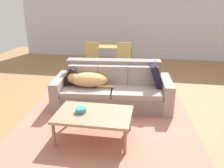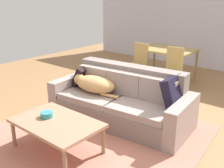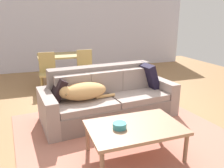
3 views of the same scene
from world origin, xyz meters
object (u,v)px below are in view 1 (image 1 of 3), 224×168
throw_pillow_by_left_arm (71,75)px  dining_chair_near_right (123,60)px  coffee_table (94,116)px  throw_pillow_by_right_arm (156,75)px  couch (113,89)px  dining_table (110,47)px  dining_chair_near_left (92,58)px  bowl_on_coffee_table (81,110)px  dog_on_left_cushion (88,80)px

throw_pillow_by_left_arm → dining_chair_near_right: bearing=63.4°
coffee_table → dining_chair_near_right: 2.90m
throw_pillow_by_right_arm → dining_chair_near_right: size_ratio=0.49×
couch → throw_pillow_by_left_arm: (-0.84, -0.04, 0.26)m
dining_table → dining_chair_near_left: size_ratio=1.33×
coffee_table → couch: bearing=86.5°
bowl_on_coffee_table → dining_table: (-0.17, 3.48, 0.24)m
dining_table → dining_chair_near_right: dining_chair_near_right is taller
dog_on_left_cushion → dining_chair_near_left: dining_chair_near_left is taller
dining_table → throw_pillow_by_right_arm: bearing=-58.7°
throw_pillow_by_right_arm → dog_on_left_cushion: bearing=-167.7°
dog_on_left_cushion → throw_pillow_by_left_arm: bearing=157.0°
couch → dining_chair_near_right: (0.00, 1.64, 0.19)m
dining_chair_near_right → throw_pillow_by_right_arm: bearing=-62.8°
couch → dining_chair_near_right: bearing=84.3°
throw_pillow_by_left_arm → dining_chair_near_left: 1.74m
coffee_table → dining_table: 3.52m
coffee_table → dining_chair_near_right: dining_chair_near_right is taller
throw_pillow_by_left_arm → dining_table: throw_pillow_by_left_arm is taller
couch → coffee_table: size_ratio=2.06×
dog_on_left_cushion → dining_chair_near_right: bearing=69.8°
couch → dining_chair_near_left: 1.91m
bowl_on_coffee_table → dining_chair_near_left: 3.01m
throw_pillow_by_left_arm → dining_table: bearing=80.2°
throw_pillow_by_left_arm → dining_chair_near_right: dining_chair_near_right is taller
throw_pillow_by_right_arm → bowl_on_coffee_table: bearing=-128.6°
coffee_table → bowl_on_coffee_table: bowl_on_coffee_table is taller
throw_pillow_by_left_arm → bowl_on_coffee_table: (0.57, -1.21, -0.13)m
throw_pillow_by_right_arm → coffee_table: throw_pillow_by_right_arm is taller
dining_chair_near_left → throw_pillow_by_right_arm: bearing=-42.4°
dog_on_left_cushion → bowl_on_coffee_table: size_ratio=5.47×
couch → bowl_on_coffee_table: 1.29m
bowl_on_coffee_table → dining_table: bearing=92.9°
dog_on_left_cushion → dining_chair_near_left: (-0.40, 1.86, -0.05)m
dining_chair_near_right → dining_chair_near_left: bearing=174.5°
throw_pillow_by_right_arm → dining_table: 2.46m
throw_pillow_by_right_arm → bowl_on_coffee_table: 1.77m
coffee_table → bowl_on_coffee_table: bearing=178.8°
dining_chair_near_right → throw_pillow_by_left_arm: bearing=-118.1°
throw_pillow_by_right_arm → coffee_table: (-0.91, -1.38, -0.24)m
throw_pillow_by_right_arm → dining_table: bearing=121.3°
couch → dining_chair_near_left: bearing=111.1°
couch → dog_on_left_cushion: (-0.46, -0.15, 0.23)m
throw_pillow_by_right_arm → dining_chair_near_left: size_ratio=0.50×
dog_on_left_cushion → throw_pillow_by_right_arm: (1.29, 0.28, 0.07)m
couch → dining_table: 2.30m
dining_chair_near_left → coffee_table: bearing=-74.6°
coffee_table → dining_chair_near_left: (-0.78, 2.96, 0.12)m
throw_pillow_by_right_arm → dining_chair_near_left: 2.31m
dining_table → dining_chair_near_right: bearing=-52.7°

